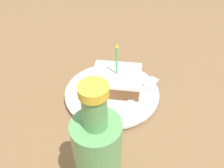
{
  "coord_description": "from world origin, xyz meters",
  "views": [
    {
      "loc": [
        -0.4,
        -0.06,
        0.39
      ],
      "look_at": [
        0.01,
        -0.01,
        0.04
      ],
      "focal_mm": 35.0,
      "sensor_mm": 36.0,
      "label": 1
    }
  ],
  "objects": [
    {
      "name": "bottle",
      "position": [
        -0.23,
        -0.02,
        0.1
      ],
      "size": [
        0.07,
        0.07,
        0.24
      ],
      "color": "#599959",
      "rests_on": "ground_plane"
    },
    {
      "name": "cake_slice",
      "position": [
        0.02,
        -0.02,
        0.04
      ],
      "size": [
        0.11,
        0.12,
        0.12
      ],
      "color": "brown",
      "rests_on": "plate"
    },
    {
      "name": "ground_plane",
      "position": [
        0.0,
        0.0,
        -0.02
      ],
      "size": [
        2.4,
        2.4,
        0.04
      ],
      "color": "brown",
      "rests_on": "ground"
    },
    {
      "name": "fork",
      "position": [
        -0.0,
        -0.07,
        0.02
      ],
      "size": [
        0.17,
        0.12,
        0.0
      ],
      "color": "#B2B2B7",
      "rests_on": "plate"
    },
    {
      "name": "plate",
      "position": [
        0.01,
        -0.01,
        0.01
      ],
      "size": [
        0.24,
        0.24,
        0.02
      ],
      "color": "silver",
      "rests_on": "ground_plane"
    }
  ]
}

